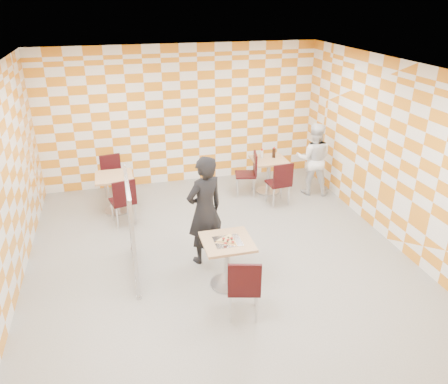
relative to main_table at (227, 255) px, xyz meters
name	(u,v)px	position (x,y,z in m)	size (l,w,h in m)	color
room_shell	(212,163)	(0.05, 1.11, 0.99)	(7.00, 7.00, 7.00)	#979792
main_table	(227,255)	(0.00, 0.00, 0.00)	(0.70, 0.70, 0.75)	tan
second_table	(269,170)	(1.70, 2.97, 0.00)	(0.70, 0.70, 0.75)	tan
empty_table	(115,187)	(-1.49, 2.85, 0.00)	(0.70, 0.70, 0.75)	tan
chair_main_front	(244,285)	(0.02, -0.77, 0.04)	(0.52, 0.52, 0.92)	black
chair_second_front	(280,181)	(1.70, 2.29, 0.04)	(0.46, 0.47, 0.92)	black
chair_second_side	(250,170)	(1.28, 2.95, 0.04)	(0.51, 0.50, 0.92)	black
chair_empty_near	(124,198)	(-1.35, 2.22, 0.04)	(0.51, 0.52, 0.92)	black
chair_empty_far	(112,174)	(-1.52, 3.49, 0.04)	(0.50, 0.50, 0.92)	black
partition	(131,228)	(-1.29, 0.64, 0.28)	(0.08, 1.38, 1.55)	white
man_dark	(205,210)	(-0.16, 0.74, 0.37)	(0.64, 0.42, 1.77)	black
man_white	(313,159)	(2.58, 2.70, 0.26)	(0.75, 0.58, 1.53)	white
pizza_on_foil	(228,240)	(0.00, -0.02, 0.26)	(0.40, 0.40, 0.04)	silver
sport_bottle	(262,154)	(1.57, 3.09, 0.33)	(0.06, 0.06, 0.20)	white
soda_bottle	(274,153)	(1.82, 3.04, 0.34)	(0.07, 0.07, 0.23)	black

